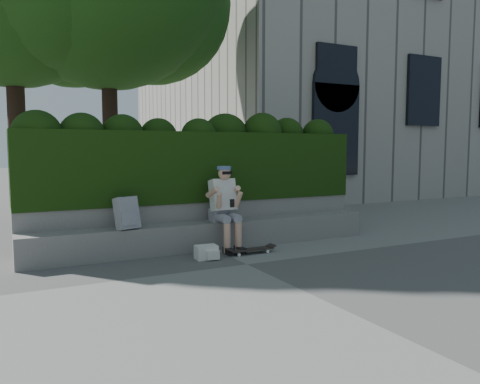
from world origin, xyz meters
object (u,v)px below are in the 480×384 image
person (224,204)px  skateboard (251,250)px  backpack_plaid (127,213)px  backpack_ground (206,252)px

person → skateboard: size_ratio=1.85×
backpack_plaid → backpack_ground: backpack_plaid is taller
person → backpack_plaid: bearing=177.1°
backpack_plaid → backpack_ground: (1.05, -0.58, -0.59)m
person → backpack_plaid: size_ratio=2.84×
backpack_plaid → backpack_ground: size_ratio=1.51×
skateboard → backpack_ground: bearing=179.7°
person → backpack_ground: bearing=-137.3°
backpack_plaid → backpack_ground: bearing=-48.0°
person → skateboard: (0.24, -0.49, -0.69)m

